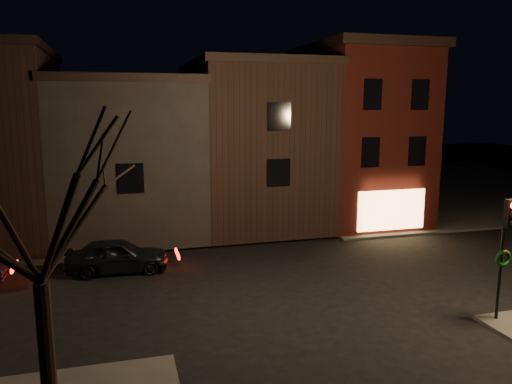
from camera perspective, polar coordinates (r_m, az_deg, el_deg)
ground at (r=20.59m, az=3.22°, el=-10.26°), size 120.00×120.00×0.00m
sidewalk_far_right at (r=46.94m, az=18.78°, el=0.81°), size 30.00×30.00×0.12m
corner_building at (r=31.24m, az=11.78°, el=6.63°), size 6.50×8.50×10.50m
row_building_a at (r=29.89m, az=-0.39°, el=5.61°), size 7.30×10.30×9.40m
row_building_b at (r=28.93m, az=-14.44°, el=4.15°), size 7.80×10.30×8.40m
traffic_signal at (r=17.93m, az=26.61°, el=-5.01°), size 0.58×0.38×4.05m
bare_tree_left at (r=11.55m, az=-24.09°, el=0.71°), size 5.60×5.60×7.50m
parked_car_a at (r=22.33m, az=-15.58°, el=-7.01°), size 4.40×1.99×1.46m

